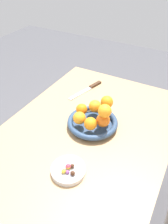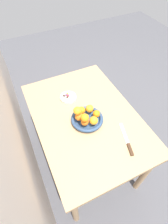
% 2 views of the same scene
% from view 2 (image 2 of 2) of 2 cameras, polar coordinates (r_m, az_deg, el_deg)
% --- Properties ---
extents(ground_plane, '(6.00, 6.00, 0.00)m').
position_cam_2_polar(ground_plane, '(1.99, 0.36, -14.57)').
color(ground_plane, '#4C4C51').
extents(dining_table, '(1.10, 0.76, 0.74)m').
position_cam_2_polar(dining_table, '(1.42, 0.48, -3.46)').
color(dining_table, tan).
rests_on(dining_table, ground_plane).
extents(fruit_bowl, '(0.24, 0.24, 0.04)m').
position_cam_2_polar(fruit_bowl, '(1.31, 1.03, -2.37)').
color(fruit_bowl, navy).
rests_on(fruit_bowl, dining_table).
extents(candy_dish, '(0.13, 0.13, 0.02)m').
position_cam_2_polar(candy_dish, '(1.47, -5.18, 4.78)').
color(candy_dish, silver).
rests_on(candy_dish, dining_table).
extents(orange_0, '(0.06, 0.06, 0.06)m').
position_cam_2_polar(orange_0, '(1.31, 1.86, 1.08)').
color(orange_0, orange).
rests_on(orange_0, fruit_bowl).
extents(orange_1, '(0.06, 0.06, 0.06)m').
position_cam_2_polar(orange_1, '(1.30, -0.85, 0.52)').
color(orange_1, orange).
rests_on(orange_1, fruit_bowl).
extents(orange_2, '(0.06, 0.06, 0.06)m').
position_cam_2_polar(orange_2, '(1.26, -1.59, -1.50)').
color(orange_2, orange).
rests_on(orange_2, fruit_bowl).
extents(orange_3, '(0.06, 0.06, 0.06)m').
position_cam_2_polar(orange_3, '(1.23, 0.27, -3.16)').
color(orange_3, orange).
rests_on(orange_3, fruit_bowl).
extents(orange_4, '(0.06, 0.06, 0.06)m').
position_cam_2_polar(orange_4, '(1.24, 3.18, -2.78)').
color(orange_4, orange).
rests_on(orange_4, fruit_bowl).
extents(orange_5, '(0.05, 0.05, 0.05)m').
position_cam_2_polar(orange_5, '(1.28, 4.06, -0.57)').
color(orange_5, orange).
rests_on(orange_5, fruit_bowl).
extents(orange_6, '(0.06, 0.06, 0.06)m').
position_cam_2_polar(orange_6, '(1.18, 0.29, -1.87)').
color(orange_6, orange).
rests_on(orange_6, orange_3).
extents(orange_7, '(0.06, 0.06, 0.06)m').
position_cam_2_polar(orange_7, '(1.21, -2.13, 0.41)').
color(orange_7, orange).
rests_on(orange_7, orange_2).
extents(candy_ball_0, '(0.02, 0.02, 0.02)m').
position_cam_2_polar(candy_ball_0, '(1.45, -5.46, 4.89)').
color(candy_ball_0, '#472819').
rests_on(candy_ball_0, candy_dish).
extents(candy_ball_1, '(0.02, 0.02, 0.02)m').
position_cam_2_polar(candy_ball_1, '(1.46, -5.18, 5.30)').
color(candy_ball_1, '#8C4C99').
rests_on(candy_ball_1, candy_dish).
extents(candy_ball_2, '(0.02, 0.02, 0.02)m').
position_cam_2_polar(candy_ball_2, '(1.46, -5.28, 5.37)').
color(candy_ball_2, gold).
rests_on(candy_ball_2, candy_dish).
extents(candy_ball_3, '(0.01, 0.01, 0.01)m').
position_cam_2_polar(candy_ball_3, '(1.47, -5.89, 5.65)').
color(candy_ball_3, '#8C4C99').
rests_on(candy_ball_3, candy_dish).
extents(candy_ball_4, '(0.02, 0.02, 0.02)m').
position_cam_2_polar(candy_ball_4, '(1.46, -6.56, 5.37)').
color(candy_ball_4, '#472819').
rests_on(candy_ball_4, candy_dish).
extents(candy_ball_5, '(0.02, 0.02, 0.02)m').
position_cam_2_polar(candy_ball_5, '(1.46, -5.24, 5.38)').
color(candy_ball_5, '#C6384C').
rests_on(candy_ball_5, candy_dish).
extents(candy_ball_6, '(0.02, 0.02, 0.02)m').
position_cam_2_polar(candy_ball_6, '(1.48, -5.44, 6.00)').
color(candy_ball_6, gold).
rests_on(candy_ball_6, candy_dish).
extents(knife, '(0.26, 0.09, 0.01)m').
position_cam_2_polar(knife, '(1.25, 13.94, -9.35)').
color(knife, '#3F2819').
rests_on(knife, dining_table).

